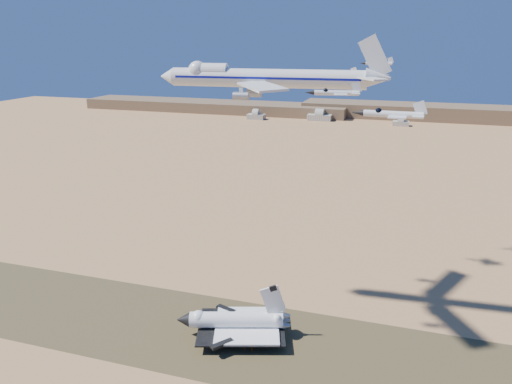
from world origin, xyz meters
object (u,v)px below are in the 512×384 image
(crew_a, at_px, (251,343))
(chase_jet_b, at_px, (392,114))
(crew_b, at_px, (245,347))
(shuttle, at_px, (235,322))
(carrier_747, at_px, (259,78))
(chase_jet_d, at_px, (378,63))
(chase_jet_c, at_px, (340,74))
(chase_jet_a, at_px, (335,93))
(crew_c, at_px, (252,349))

(crew_a, xyz_separation_m, chase_jet_b, (41.84, -32.25, 84.89))
(crew_b, distance_m, chase_jet_b, 99.80)
(shuttle, bearing_deg, carrier_747, 70.47)
(crew_a, distance_m, chase_jet_d, 133.07)
(shuttle, distance_m, chase_jet_b, 101.28)
(chase_jet_c, height_order, chase_jet_d, chase_jet_d)
(shuttle, relative_size, chase_jet_a, 2.79)
(shuttle, xyz_separation_m, chase_jet_a, (33.68, -13.83, 82.23))
(crew_c, bearing_deg, chase_jet_a, -138.40)
(shuttle, bearing_deg, crew_b, -67.60)
(carrier_747, relative_size, chase_jet_a, 5.63)
(chase_jet_b, bearing_deg, crew_b, 147.51)
(crew_c, distance_m, chase_jet_a, 90.33)
(carrier_747, bearing_deg, crew_a, -81.49)
(crew_b, distance_m, chase_jet_a, 91.21)
(crew_a, relative_size, chase_jet_d, 0.13)
(shuttle, relative_size, crew_c, 22.20)
(crew_c, bearing_deg, chase_jet_b, -160.14)
(crew_a, height_order, chase_jet_d, chase_jet_d)
(crew_b, height_order, chase_jet_a, chase_jet_a)
(chase_jet_b, relative_size, chase_jet_d, 1.06)
(carrier_747, bearing_deg, chase_jet_b, -55.75)
(chase_jet_a, height_order, chase_jet_c, chase_jet_a)
(shuttle, bearing_deg, chase_jet_d, 50.68)
(chase_jet_d, bearing_deg, chase_jet_b, -88.91)
(chase_jet_d, bearing_deg, shuttle, -116.63)
(shuttle, bearing_deg, chase_jet_c, 55.16)
(carrier_747, relative_size, crew_c, 44.83)
(chase_jet_a, relative_size, chase_jet_b, 0.94)
(shuttle, distance_m, chase_jet_c, 110.17)
(shuttle, height_order, carrier_747, carrier_747)
(chase_jet_a, distance_m, chase_jet_c, 85.85)
(crew_b, relative_size, chase_jet_c, 0.10)
(chase_jet_a, bearing_deg, crew_b, 156.75)
(crew_a, distance_m, chase_jet_c, 115.03)
(crew_a, relative_size, chase_jet_b, 0.12)
(crew_a, xyz_separation_m, chase_jet_a, (26.37, -9.39, 86.53))
(carrier_747, height_order, chase_jet_a, carrier_747)
(chase_jet_c, relative_size, chase_jet_d, 1.09)
(chase_jet_a, relative_size, chase_jet_c, 0.91)
(shuttle, distance_m, crew_a, 9.57)
(crew_a, bearing_deg, chase_jet_b, -120.89)
(chase_jet_a, xyz_separation_m, chase_jet_c, (-11.42, 85.08, -1.21))
(carrier_747, relative_size, chase_jet_c, 5.10)
(crew_b, distance_m, crew_c, 2.65)
(crew_a, bearing_deg, shuttle, 65.45)
(crew_c, xyz_separation_m, chase_jet_a, (25.04, -6.20, 86.56))
(carrier_747, height_order, crew_c, carrier_747)
(crew_b, height_order, chase_jet_c, chase_jet_c)
(chase_jet_d, bearing_deg, chase_jet_a, -96.12)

